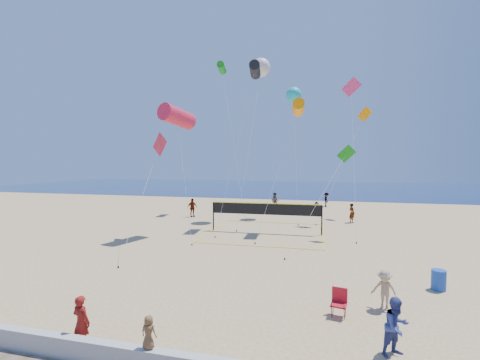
% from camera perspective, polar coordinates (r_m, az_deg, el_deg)
% --- Properties ---
extents(ground, '(120.00, 120.00, 0.00)m').
position_cam_1_polar(ground, '(12.35, -8.83, -22.94)').
color(ground, tan).
rests_on(ground, ground).
extents(ocean, '(140.00, 50.00, 0.03)m').
position_cam_1_polar(ocean, '(72.55, 10.52, -1.30)').
color(ocean, navy).
rests_on(ocean, ground).
extents(seawall, '(32.00, 0.30, 0.60)m').
position_cam_1_polar(seawall, '(9.85, -16.55, -28.28)').
color(seawall, beige).
rests_on(seawall, ground).
extents(woman, '(0.62, 0.45, 1.58)m').
position_cam_1_polar(woman, '(11.13, -26.39, -21.74)').
color(woman, maroon).
rests_on(woman, ground).
extents(toddler, '(0.43, 0.29, 0.86)m').
position_cam_1_polar(toddler, '(9.47, -15.94, -24.55)').
color(toddler, brown).
rests_on(toddler, seawall).
extents(bystander_a, '(1.01, 0.96, 1.65)m').
position_cam_1_polar(bystander_a, '(10.78, 26.05, -22.39)').
color(bystander_a, navy).
rests_on(bystander_a, ground).
extents(bystander_b, '(1.09, 0.93, 1.46)m').
position_cam_1_polar(bystander_b, '(13.57, 24.31, -17.35)').
color(bystander_b, tan).
rests_on(bystander_b, ground).
extents(far_person_0, '(1.07, 1.11, 1.86)m').
position_cam_1_polar(far_person_0, '(32.67, -8.50, -4.88)').
color(far_person_0, gray).
rests_on(far_person_0, ground).
extents(far_person_1, '(1.41, 0.87, 1.45)m').
position_cam_1_polar(far_person_1, '(34.03, 13.45, -4.97)').
color(far_person_1, gray).
rests_on(far_person_1, ground).
extents(far_person_2, '(0.70, 0.76, 1.75)m').
position_cam_1_polar(far_person_2, '(30.90, 19.26, -5.57)').
color(far_person_2, gray).
rests_on(far_person_2, ground).
extents(far_person_3, '(1.10, 0.94, 1.95)m').
position_cam_1_polar(far_person_3, '(37.64, 6.26, -3.76)').
color(far_person_3, gray).
rests_on(far_person_3, ground).
extents(far_person_4, '(0.88, 1.25, 1.76)m').
position_cam_1_polar(far_person_4, '(41.18, 15.11, -3.40)').
color(far_person_4, gray).
rests_on(far_person_4, ground).
extents(camp_chair, '(0.61, 0.72, 1.08)m').
position_cam_1_polar(camp_chair, '(12.58, 17.21, -19.79)').
color(camp_chair, '#B41420').
rests_on(camp_chair, ground).
extents(trash_barrel, '(0.75, 0.75, 0.86)m').
position_cam_1_polar(trash_barrel, '(16.60, 31.83, -14.86)').
color(trash_barrel, '#1A45AC').
rests_on(trash_barrel, ground).
extents(volleyball_net, '(8.85, 8.71, 2.32)m').
position_cam_1_polar(volleyball_net, '(25.04, 4.57, -5.77)').
color(volleyball_net, black).
rests_on(volleyball_net, ground).
extents(kite_0, '(3.13, 4.11, 9.63)m').
position_cam_1_polar(kite_0, '(24.36, -11.09, 10.98)').
color(kite_0, red).
rests_on(kite_0, ground).
extents(kite_1, '(2.51, 6.30, 13.85)m').
position_cam_1_polar(kite_1, '(28.61, 2.67, 18.96)').
color(kite_1, black).
rests_on(kite_1, ground).
extents(kite_2, '(3.01, 6.11, 10.35)m').
position_cam_1_polar(kite_2, '(26.09, 10.33, 12.56)').
color(kite_2, '#F99303').
rests_on(kite_2, ground).
extents(kite_3, '(2.12, 7.49, 7.63)m').
position_cam_1_polar(kite_3, '(23.76, -14.31, 5.41)').
color(kite_3, '#C0243C').
rests_on(kite_3, ground).
extents(kite_4, '(4.37, 6.44, 6.73)m').
position_cam_1_polar(kite_4, '(23.56, 17.75, 3.34)').
color(kite_4, '#179017').
rests_on(kite_4, ground).
extents(kite_5, '(1.77, 8.28, 13.10)m').
position_cam_1_polar(kite_5, '(30.84, 19.24, 14.21)').
color(kite_5, '#ED3977').
rests_on(kite_5, ground).
extents(kite_6, '(1.80, 7.50, 15.46)m').
position_cam_1_polar(kite_6, '(32.66, 3.77, 19.30)').
color(kite_6, silver).
rests_on(kite_6, ground).
extents(kite_7, '(1.83, 5.90, 13.04)m').
position_cam_1_polar(kite_7, '(33.80, 9.52, 14.70)').
color(kite_7, '#18B2C7').
rests_on(kite_7, ground).
extents(kite_8, '(4.52, 6.53, 16.37)m').
position_cam_1_polar(kite_8, '(37.22, -3.27, 19.25)').
color(kite_8, '#179017').
rests_on(kite_8, ground).
extents(kite_9, '(5.25, 6.31, 11.03)m').
position_cam_1_polar(kite_9, '(34.29, 20.82, 9.74)').
color(kite_9, '#F99303').
rests_on(kite_9, ground).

